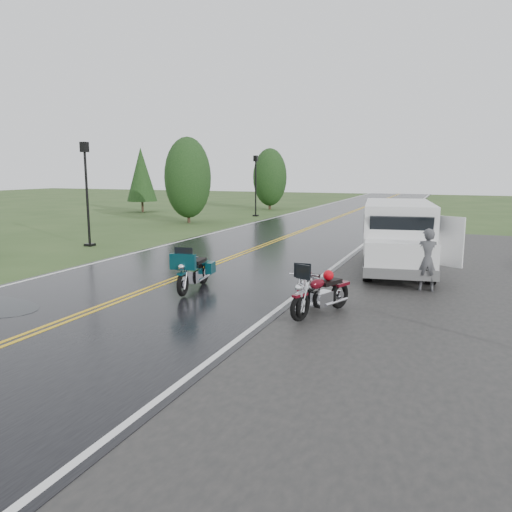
# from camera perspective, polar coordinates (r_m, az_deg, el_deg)

# --- Properties ---
(ground) EXTENTS (120.00, 120.00, 0.00)m
(ground) POSITION_cam_1_polar(r_m,az_deg,el_deg) (12.34, -15.80, -5.21)
(ground) COLOR #2D471E
(ground) RESTS_ON ground
(road) EXTENTS (8.00, 100.00, 0.04)m
(road) POSITION_cam_1_polar(r_m,az_deg,el_deg) (20.96, 1.13, 1.28)
(road) COLOR black
(road) RESTS_ON ground
(motorcycle_red) EXTENTS (1.37, 2.07, 1.15)m
(motorcycle_red) POSITION_cam_1_polar(r_m,az_deg,el_deg) (10.20, 5.06, -4.66)
(motorcycle_red) COLOR #510913
(motorcycle_red) RESTS_ON ground
(motorcycle_teal) EXTENTS (1.04, 2.14, 1.21)m
(motorcycle_teal) POSITION_cam_1_polar(r_m,az_deg,el_deg) (12.28, -8.40, -2.11)
(motorcycle_teal) COLOR #052F37
(motorcycle_teal) RESTS_ON ground
(motorcycle_silver) EXTENTS (0.84, 2.00, 1.16)m
(motorcycle_silver) POSITION_cam_1_polar(r_m,az_deg,el_deg) (10.31, 5.18, -4.48)
(motorcycle_silver) COLOR #A1A3A8
(motorcycle_silver) RESTS_ON ground
(van_white) EXTENTS (2.89, 5.80, 2.18)m
(van_white) POSITION_cam_1_polar(r_m,az_deg,el_deg) (14.25, 12.78, 1.37)
(van_white) COLOR silver
(van_white) RESTS_ON ground
(person_at_van) EXTENTS (0.64, 0.47, 1.63)m
(person_at_van) POSITION_cam_1_polar(r_m,az_deg,el_deg) (13.54, 18.95, -0.53)
(person_at_van) COLOR #434448
(person_at_van) RESTS_ON ground
(lamp_post_near_left) EXTENTS (0.37, 0.37, 4.30)m
(lamp_post_near_left) POSITION_cam_1_polar(r_m,az_deg,el_deg) (21.72, -18.75, 6.71)
(lamp_post_near_left) COLOR black
(lamp_post_near_left) RESTS_ON ground
(lamp_post_far_left) EXTENTS (0.36, 0.36, 4.15)m
(lamp_post_far_left) POSITION_cam_1_polar(r_m,az_deg,el_deg) (34.27, -0.04, 8.03)
(lamp_post_far_left) COLOR black
(lamp_post_far_left) RESTS_ON ground
(tree_left_mid) EXTENTS (2.77, 2.77, 4.33)m
(tree_left_mid) POSITION_cam_1_polar(r_m,az_deg,el_deg) (30.18, -7.77, 7.88)
(tree_left_mid) COLOR #1E3D19
(tree_left_mid) RESTS_ON ground
(tree_left_far) EXTENTS (2.70, 2.70, 4.16)m
(tree_left_far) POSITION_cam_1_polar(r_m,az_deg,el_deg) (40.45, 1.59, 8.29)
(tree_left_far) COLOR #1E3D19
(tree_left_far) RESTS_ON ground
(pine_left_far) EXTENTS (2.25, 2.25, 4.69)m
(pine_left_far) POSITION_cam_1_polar(r_m,az_deg,el_deg) (38.78, -12.95, 8.38)
(pine_left_far) COLOR #1E3D19
(pine_left_far) RESTS_ON ground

